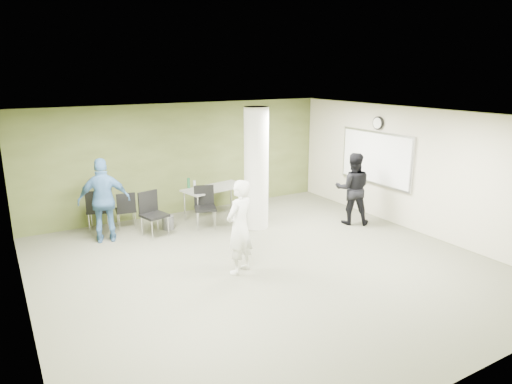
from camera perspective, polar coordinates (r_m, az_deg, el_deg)
floor at (r=8.73m, az=1.06°, el=-9.17°), size 8.00×8.00×0.00m
ceiling at (r=8.01m, az=1.16°, el=9.44°), size 8.00×8.00×0.00m
wall_back at (r=11.77m, az=-9.17°, el=4.13°), size 8.00×2.80×0.02m
wall_left at (r=7.13m, az=-27.56°, el=-4.52°), size 0.02×8.00×2.80m
wall_right_cream at (r=10.85m, az=19.43°, el=2.55°), size 0.02×8.00×2.80m
column at (r=10.43m, az=0.03°, el=2.94°), size 0.56×0.56×2.80m
whiteboard at (r=11.57m, az=14.71°, el=4.14°), size 0.05×2.30×1.30m
wall_clock at (r=11.45m, az=15.00°, el=8.32°), size 0.06×0.32×0.32m
folding_table at (r=11.37m, az=-5.23°, el=0.38°), size 1.74×1.02×1.02m
wastebasket at (r=10.80m, az=-10.93°, el=-3.77°), size 0.27×0.27×0.31m
chair_back_left at (r=10.94m, az=-19.17°, el=-1.78°), size 0.62×0.62×0.98m
chair_back_right at (r=10.94m, az=-15.96°, el=-1.88°), size 0.49×0.49×0.88m
chair_table_left at (r=10.33m, az=-12.90°, el=-2.23°), size 0.61×0.61×1.00m
chair_table_right at (r=10.71m, az=-6.43°, el=-1.42°), size 0.61×0.61×0.97m
woman_white at (r=8.16m, az=-2.06°, el=-4.41°), size 0.75×0.64×1.73m
man_black at (r=11.05m, az=12.00°, el=0.41°), size 1.06×1.02×1.72m
man_blue at (r=10.16m, az=-18.45°, el=-1.02°), size 1.14×0.66×1.82m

